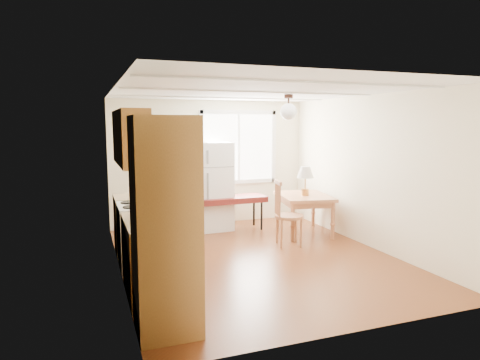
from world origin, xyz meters
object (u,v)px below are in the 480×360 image
bench (229,200)px  dining_table (304,200)px  refrigerator (211,186)px  chair (283,208)px

bench → dining_table: size_ratio=1.09×
refrigerator → bench: refrigerator is taller
refrigerator → chair: (0.79, -1.52, -0.21)m
dining_table → chair: chair is taller
refrigerator → chair: 1.73m
refrigerator → bench: (0.29, -0.20, -0.26)m
bench → chair: 1.41m
dining_table → chair: bearing=-129.5°
refrigerator → dining_table: refrigerator is taller
dining_table → chair: size_ratio=1.18×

